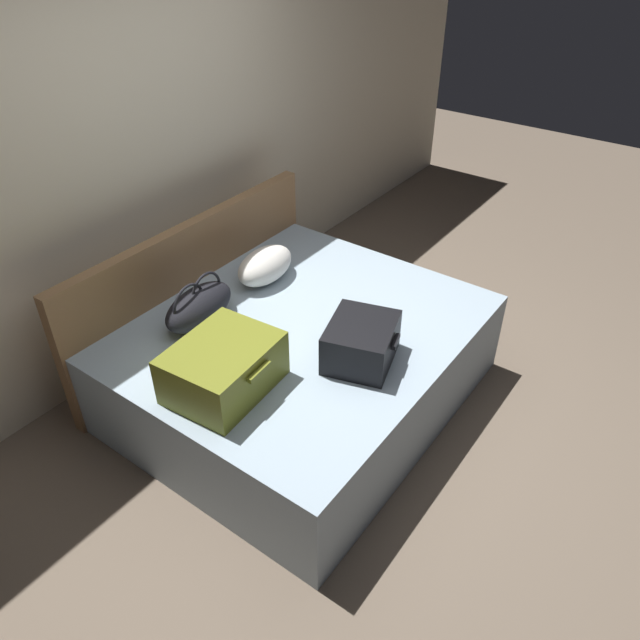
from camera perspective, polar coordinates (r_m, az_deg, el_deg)
name	(u,v)px	position (r m, az deg, el deg)	size (l,w,h in m)	color
ground_plane	(356,422)	(3.77, 3.39, -9.53)	(12.00, 12.00, 0.00)	#6B5B4C
back_wall	(139,157)	(4.03, -16.59, 14.39)	(8.00, 0.10, 2.60)	beige
bed	(303,362)	(3.75, -1.59, -4.00)	(2.03, 1.71, 0.55)	#99ADBC
headboard	(196,289)	(4.14, -11.54, 2.90)	(2.07, 0.08, 0.95)	olive
hard_case_large	(223,367)	(3.11, -9.04, -4.40)	(0.59, 0.48, 0.27)	olive
hard_case_medium	(361,342)	(3.27, 3.87, -2.08)	(0.49, 0.45, 0.23)	black
duffel_bag	(199,306)	(3.62, -11.26, 1.30)	(0.51, 0.28, 0.29)	black
pillow_near_headboard	(265,265)	(3.97, -5.16, 5.12)	(0.45, 0.26, 0.21)	white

